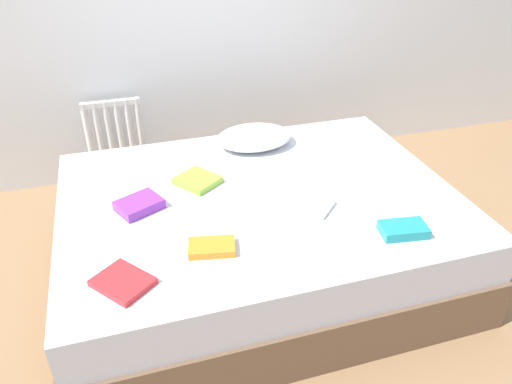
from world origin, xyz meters
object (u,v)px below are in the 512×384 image
(pillow, at_px, (254,137))
(textbook_purple, at_px, (139,205))
(bed, at_px, (259,234))
(textbook_orange, at_px, (212,247))
(textbook_lime, at_px, (197,180))
(textbook_teal, at_px, (403,230))
(radiator, at_px, (116,137))
(textbook_red, at_px, (123,282))
(textbook_white, at_px, (309,205))

(pillow, distance_m, textbook_purple, 0.87)
(bed, xyz_separation_m, textbook_orange, (-0.33, -0.38, 0.27))
(textbook_lime, distance_m, textbook_teal, 1.06)
(radiator, distance_m, textbook_lime, 1.09)
(pillow, relative_size, textbook_teal, 2.20)
(radiator, relative_size, textbook_orange, 2.67)
(bed, bearing_deg, radiator, 118.91)
(pillow, relative_size, textbook_purple, 2.23)
(pillow, distance_m, textbook_red, 1.31)
(bed, xyz_separation_m, textbook_lime, (-0.28, 0.19, 0.27))
(textbook_red, bearing_deg, textbook_lime, 109.26)
(textbook_lime, bearing_deg, textbook_red, -67.91)
(textbook_white, xyz_separation_m, textbook_lime, (-0.48, 0.38, 0.01))
(textbook_purple, bearing_deg, textbook_red, -127.77)
(radiator, xyz_separation_m, textbook_orange, (0.34, -1.58, 0.16))
(textbook_orange, height_order, textbook_purple, textbook_purple)
(textbook_lime, bearing_deg, textbook_orange, -40.60)
(radiator, height_order, textbook_purple, radiator)
(bed, height_order, textbook_teal, textbook_teal)
(pillow, bearing_deg, radiator, 139.64)
(textbook_teal, bearing_deg, bed, 143.86)
(radiator, height_order, textbook_lime, radiator)
(radiator, xyz_separation_m, textbook_purple, (0.07, -1.17, 0.16))
(textbook_purple, height_order, textbook_teal, textbook_purple)
(pillow, distance_m, textbook_white, 0.71)
(textbook_orange, distance_m, textbook_purple, 0.49)
(textbook_teal, bearing_deg, textbook_lime, 146.91)
(bed, height_order, textbook_white, textbook_white)
(radiator, height_order, textbook_teal, radiator)
(pillow, distance_m, textbook_lime, 0.53)
(pillow, bearing_deg, textbook_orange, -116.95)
(textbook_purple, bearing_deg, textbook_lime, 1.28)
(bed, relative_size, pillow, 4.45)
(bed, distance_m, textbook_purple, 0.65)
(radiator, xyz_separation_m, pillow, (0.79, -0.67, 0.20))
(radiator, relative_size, textbook_white, 2.51)
(radiator, bearing_deg, textbook_orange, -77.96)
(bed, xyz_separation_m, radiator, (-0.66, 1.20, 0.11))
(bed, bearing_deg, textbook_lime, 145.14)
(textbook_lime, bearing_deg, textbook_teal, 12.99)
(radiator, relative_size, pillow, 1.17)
(radiator, distance_m, textbook_orange, 1.62)
(pillow, xyz_separation_m, textbook_lime, (-0.41, -0.33, -0.04))
(bed, relative_size, textbook_purple, 9.91)
(textbook_white, distance_m, textbook_orange, 0.56)
(bed, bearing_deg, textbook_orange, -131.01)
(textbook_orange, xyz_separation_m, textbook_lime, (0.05, 0.57, -0.00))
(textbook_orange, bearing_deg, textbook_purple, 134.29)
(textbook_white, relative_size, textbook_lime, 1.03)
(bed, height_order, pillow, pillow)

